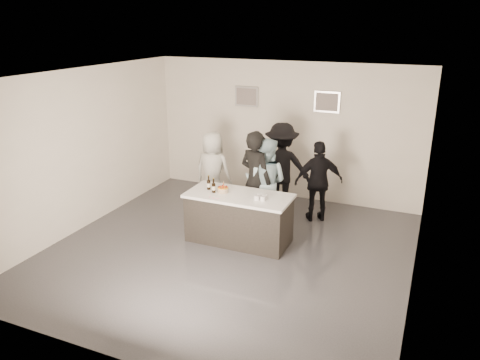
{
  "coord_description": "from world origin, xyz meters",
  "views": [
    {
      "loc": [
        3.05,
        -6.62,
        3.82
      ],
      "look_at": [
        0.0,
        0.5,
        1.15
      ],
      "focal_mm": 35.0,
      "sensor_mm": 36.0,
      "label": 1
    }
  ],
  "objects": [
    {
      "name": "bar_counter",
      "position": [
        0.0,
        0.44,
        0.45
      ],
      "size": [
        1.86,
        0.86,
        0.9
      ],
      "primitive_type": "cube",
      "color": "white",
      "rests_on": "ground"
    },
    {
      "name": "beer_bottle_b",
      "position": [
        -0.45,
        0.36,
        1.03
      ],
      "size": [
        0.07,
        0.07,
        0.26
      ],
      "primitive_type": "cylinder",
      "color": "black",
      "rests_on": "bar_counter"
    },
    {
      "name": "floor",
      "position": [
        0.0,
        0.0,
        0.0
      ],
      "size": [
        6.0,
        6.0,
        0.0
      ],
      "primitive_type": "plane",
      "color": "#3D3D42",
      "rests_on": "ground"
    },
    {
      "name": "wall_front",
      "position": [
        0.0,
        -3.0,
        1.5
      ],
      "size": [
        6.0,
        0.04,
        3.0
      ],
      "primitive_type": "cube",
      "color": "silver",
      "rests_on": "ground"
    },
    {
      "name": "person_guest_left",
      "position": [
        -1.13,
        1.69,
        0.83
      ],
      "size": [
        0.83,
        0.57,
        1.65
      ],
      "primitive_type": "imported",
      "rotation": [
        0.0,
        0.0,
        3.09
      ],
      "color": "silver",
      "rests_on": "ground"
    },
    {
      "name": "person_main_black",
      "position": [
        0.04,
        1.15,
        0.95
      ],
      "size": [
        0.81,
        0.66,
        1.9
      ],
      "primitive_type": "imported",
      "rotation": [
        0.0,
        0.0,
        2.79
      ],
      "color": "black",
      "rests_on": "ground"
    },
    {
      "name": "person_main_blue",
      "position": [
        0.18,
        1.31,
        0.87
      ],
      "size": [
        0.85,
        0.67,
        1.74
      ],
      "primitive_type": "imported",
      "rotation": [
        0.0,
        0.0,
        3.15
      ],
      "color": "#A1C6D3",
      "rests_on": "ground"
    },
    {
      "name": "tumbler_cluster",
      "position": [
        0.44,
        0.38,
        0.94
      ],
      "size": [
        0.19,
        0.19,
        0.08
      ],
      "primitive_type": "cube",
      "color": "#CA7113",
      "rests_on": "bar_counter"
    },
    {
      "name": "wall_right",
      "position": [
        3.0,
        0.0,
        1.5
      ],
      "size": [
        0.04,
        6.0,
        3.0
      ],
      "primitive_type": "cube",
      "color": "silver",
      "rests_on": "ground"
    },
    {
      "name": "wall_back",
      "position": [
        0.0,
        3.0,
        1.5
      ],
      "size": [
        6.0,
        0.04,
        3.0
      ],
      "primitive_type": "cube",
      "color": "silver",
      "rests_on": "ground"
    },
    {
      "name": "picture_left",
      "position": [
        -0.9,
        2.97,
        2.2
      ],
      "size": [
        0.54,
        0.04,
        0.44
      ],
      "primitive_type": "cube",
      "color": "#B2B2B7",
      "rests_on": "wall_back"
    },
    {
      "name": "person_guest_back",
      "position": [
        0.21,
        2.17,
        0.93
      ],
      "size": [
        1.37,
        1.09,
        1.86
      ],
      "primitive_type": "imported",
      "rotation": [
        0.0,
        0.0,
        3.53
      ],
      "color": "black",
      "rests_on": "ground"
    },
    {
      "name": "cake",
      "position": [
        -0.3,
        0.44,
        0.94
      ],
      "size": [
        0.2,
        0.2,
        0.08
      ],
      "primitive_type": "cylinder",
      "color": "orange",
      "rests_on": "bar_counter"
    },
    {
      "name": "picture_right",
      "position": [
        0.9,
        2.97,
        2.2
      ],
      "size": [
        0.54,
        0.04,
        0.44
      ],
      "primitive_type": "cube",
      "color": "#B2B2B7",
      "rests_on": "wall_back"
    },
    {
      "name": "ceiling",
      "position": [
        0.0,
        0.0,
        3.0
      ],
      "size": [
        6.0,
        6.0,
        0.0
      ],
      "primitive_type": "plane",
      "rotation": [
        3.14,
        0.0,
        0.0
      ],
      "color": "white"
    },
    {
      "name": "wall_left",
      "position": [
        -3.0,
        0.0,
        1.5
      ],
      "size": [
        0.04,
        6.0,
        3.0
      ],
      "primitive_type": "cube",
      "color": "silver",
      "rests_on": "ground"
    },
    {
      "name": "candles",
      "position": [
        -0.3,
        0.12,
        0.9
      ],
      "size": [
        0.24,
        0.08,
        0.01
      ],
      "primitive_type": "cube",
      "color": "pink",
      "rests_on": "bar_counter"
    },
    {
      "name": "person_guest_right",
      "position": [
        1.06,
        1.93,
        0.81
      ],
      "size": [
        1.02,
        0.79,
        1.62
      ],
      "primitive_type": "imported",
      "rotation": [
        0.0,
        0.0,
        3.62
      ],
      "color": "black",
      "rests_on": "ground"
    },
    {
      "name": "beer_bottle_a",
      "position": [
        -0.6,
        0.46,
        1.03
      ],
      "size": [
        0.07,
        0.07,
        0.26
      ],
      "primitive_type": "cylinder",
      "color": "black",
      "rests_on": "bar_counter"
    }
  ]
}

